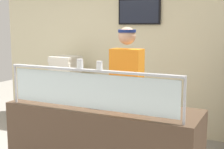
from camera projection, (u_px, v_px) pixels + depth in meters
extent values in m
cube|color=beige|center=(164.00, 52.00, 5.21)|extent=(6.43, 0.08, 2.70)
cube|color=black|center=(139.00, 12.00, 5.24)|extent=(0.72, 0.04, 0.42)
cube|color=#1E2333|center=(139.00, 12.00, 5.22)|extent=(0.67, 0.01, 0.37)
cube|color=#4C3828|center=(103.00, 149.00, 3.43)|extent=(2.03, 0.66, 0.95)
cylinder|color=#B2B5BC|center=(16.00, 83.00, 3.48)|extent=(0.02, 0.02, 0.42)
cylinder|color=#B2B5BC|center=(185.00, 101.00, 2.69)|extent=(0.02, 0.02, 0.42)
cube|color=silver|center=(89.00, 91.00, 3.09)|extent=(1.77, 0.01, 0.34)
cube|color=#B2B5BC|center=(89.00, 70.00, 3.05)|extent=(1.83, 0.06, 0.02)
cylinder|color=#9EA0A8|center=(105.00, 104.00, 3.42)|extent=(0.45, 0.45, 0.01)
cylinder|color=tan|center=(105.00, 102.00, 3.42)|extent=(0.43, 0.43, 0.02)
cylinder|color=#D65B2D|center=(105.00, 101.00, 3.41)|extent=(0.37, 0.37, 0.01)
cube|color=#ADAFB7|center=(107.00, 102.00, 3.38)|extent=(0.09, 0.28, 0.01)
cylinder|color=white|center=(80.00, 65.00, 3.09)|extent=(0.06, 0.06, 0.08)
cylinder|color=white|center=(80.00, 66.00, 3.09)|extent=(0.05, 0.05, 0.05)
cylinder|color=silver|center=(80.00, 60.00, 3.08)|extent=(0.06, 0.06, 0.02)
cylinder|color=white|center=(99.00, 66.00, 3.00)|extent=(0.06, 0.06, 0.07)
cylinder|color=red|center=(99.00, 68.00, 3.00)|extent=(0.05, 0.05, 0.04)
cylinder|color=silver|center=(99.00, 62.00, 2.99)|extent=(0.06, 0.06, 0.02)
cylinder|color=#23232D|center=(118.00, 130.00, 4.07)|extent=(0.13, 0.13, 0.95)
cylinder|color=#23232D|center=(135.00, 132.00, 3.97)|extent=(0.13, 0.13, 0.95)
cube|color=orange|center=(127.00, 72.00, 3.91)|extent=(0.38, 0.21, 0.55)
sphere|color=tan|center=(127.00, 36.00, 3.84)|extent=(0.21, 0.21, 0.21)
cylinder|color=navy|center=(127.00, 31.00, 3.83)|extent=(0.21, 0.21, 0.04)
cylinder|color=tan|center=(134.00, 83.00, 3.65)|extent=(0.08, 0.34, 0.08)
cube|color=#B7BABF|center=(66.00, 101.00, 5.60)|extent=(0.70, 0.55, 0.94)
cube|color=silver|center=(65.00, 73.00, 5.53)|extent=(0.43, 0.43, 0.04)
cube|color=silver|center=(67.00, 71.00, 5.51)|extent=(0.43, 0.43, 0.04)
cube|color=silver|center=(65.00, 68.00, 5.51)|extent=(0.44, 0.44, 0.04)
cube|color=silver|center=(66.00, 65.00, 5.50)|extent=(0.42, 0.42, 0.04)
cube|color=silver|center=(66.00, 63.00, 5.49)|extent=(0.44, 0.44, 0.04)
cube|color=silver|center=(65.00, 60.00, 5.49)|extent=(0.43, 0.43, 0.04)
cube|color=silver|center=(65.00, 58.00, 5.48)|extent=(0.44, 0.44, 0.04)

